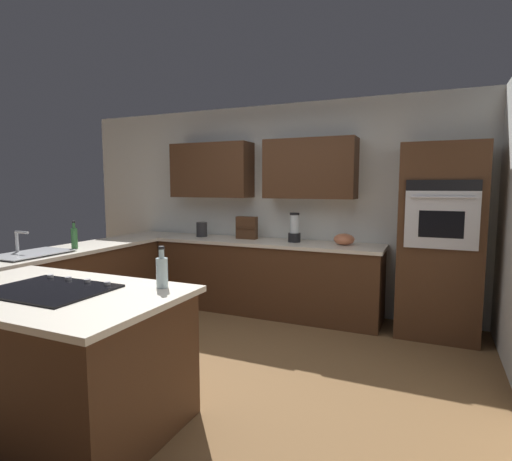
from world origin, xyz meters
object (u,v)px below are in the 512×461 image
Objects in this scene: sink_unit at (31,253)px; kettle at (202,229)px; wall_oven at (440,241)px; second_bottle at (162,271)px; cooktop at (50,289)px; mixing_bowl at (344,239)px; spice_rack at (247,228)px; dish_soap_bottle at (74,237)px; blender at (294,229)px.

sink_unit is 2.08m from kettle.
wall_oven is 2.90m from kettle.
second_bottle is at bearing 164.95° from sink_unit.
cooktop is 3.11m from mixing_bowl.
spice_rack is 0.95× the size of dish_soap_bottle.
spice_rack is at bearing -126.13° from sink_unit.
cooktop is 2.54× the size of dish_soap_bottle.
wall_oven is 7.16× the size of second_bottle.
mixing_bowl is at bearing -106.11° from second_bottle.
dish_soap_bottle is (3.62, 1.39, 0.01)m from wall_oven.
wall_oven is at bearing -153.02° from sink_unit.
kettle is 0.69× the size of second_bottle.
dish_soap_bottle is (1.37, 1.48, -0.02)m from spice_rack.
kettle is at bearing -116.45° from dish_soap_bottle.
kettle is (1.30, -0.00, -0.06)m from blender.
sink_unit is 0.49m from dish_soap_bottle.
spice_rack is at bearing -2.62° from blender.
blender is at bearing -1.95° from wall_oven.
wall_oven is 10.42× the size of kettle.
cooktop is 2.72× the size of second_bottle.
second_bottle is at bearing 73.89° from mixing_bowl.
sink_unit reaches higher than cooktop.
dish_soap_bottle is at bearing 21.05° from wall_oven.
dish_soap_bottle reaches higher than spice_rack.
kettle is (0.65, 0.03, -0.05)m from spice_rack.
wall_oven reaches higher than cooktop.
kettle is (0.56, -2.81, 0.09)m from cooktop.
blender is 1.84× the size of kettle.
kettle is at bearing 0.00° from mixing_bowl.
cooktop is 0.73m from second_bottle.
spice_rack is 2.54m from second_bottle.
dish_soap_bottle is (1.28, -1.36, 0.11)m from cooktop.
second_bottle is at bearing 115.85° from kettle.
wall_oven is at bearing 177.86° from spice_rack.
second_bottle is at bearing 152.15° from dish_soap_bottle.
wall_oven reaches higher than dish_soap_bottle.
mixing_bowl is (-2.68, -1.93, 0.05)m from sink_unit.
wall_oven is 6.69× the size of dish_soap_bottle.
dish_soap_bottle reaches higher than sink_unit.
mixing_bowl is at bearing -144.26° from sink_unit.
cooktop is at bearing 29.41° from second_bottle.
sink_unit is 1.98× the size of blender.
spice_rack is 1.02× the size of second_bottle.
wall_oven is 3.88m from dish_soap_bottle.
blender is 1.24× the size of spice_rack.
second_bottle is (1.71, 2.40, 0.00)m from wall_oven.
wall_oven is at bearing -158.95° from dish_soap_bottle.
sink_unit is 0.92× the size of cooktop.
second_bottle is (-1.19, 2.46, 0.01)m from kettle.
cooktop is 2.14× the size of blender.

